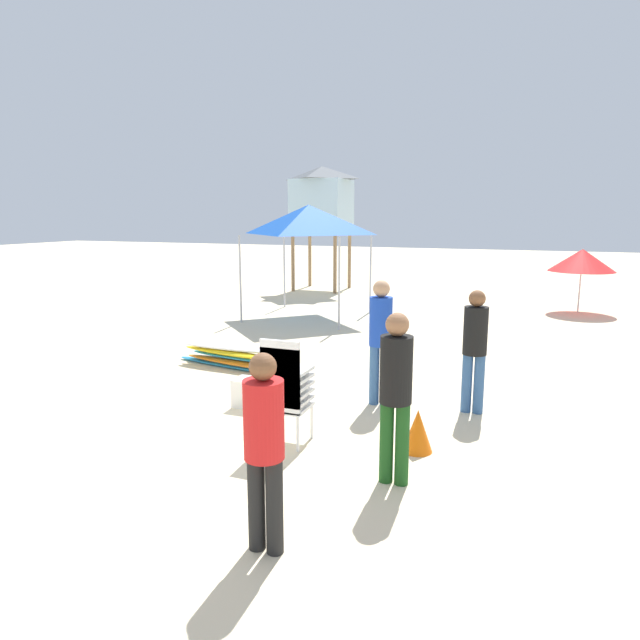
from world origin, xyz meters
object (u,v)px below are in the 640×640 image
stacked_plastic_chairs (285,384)px  lifeguard_far_right (396,387)px  lifeguard_near_center (381,334)px  traffic_cone_near (418,431)px  beach_umbrella_left (582,260)px  popup_canopy (308,220)px  lifeguard_near_right (264,440)px  surfboard_pile (237,358)px  lifeguard_near_left (475,343)px  cooler_box (254,393)px  lifeguard_tower (322,199)px

stacked_plastic_chairs → lifeguard_far_right: bearing=-18.0°
lifeguard_far_right → lifeguard_near_center: bearing=108.8°
traffic_cone_near → beach_umbrella_left: bearing=78.2°
lifeguard_far_right → traffic_cone_near: size_ratio=3.52×
popup_canopy → lifeguard_near_right: bearing=-69.5°
surfboard_pile → popup_canopy: bearing=98.2°
lifeguard_near_left → lifeguard_near_center: size_ratio=0.95×
lifeguard_far_right → beach_umbrella_left: size_ratio=1.00×
lifeguard_near_left → traffic_cone_near: size_ratio=3.40×
popup_canopy → lifeguard_far_right: bearing=-62.4°
lifeguard_near_center → cooler_box: size_ratio=3.22×
lifeguard_near_left → traffic_cone_near: (-0.43, -1.55, -0.72)m
lifeguard_near_left → surfboard_pile: bearing=169.2°
beach_umbrella_left → cooler_box: size_ratio=3.16×
lifeguard_tower → beach_umbrella_left: 8.71m
popup_canopy → lifeguard_tower: bearing=107.5°
stacked_plastic_chairs → beach_umbrella_left: bearing=71.6°
lifeguard_near_left → popup_canopy: 7.77m
lifeguard_tower → beach_umbrella_left: lifeguard_tower is taller
stacked_plastic_chairs → lifeguard_near_left: bearing=45.5°
lifeguard_near_center → stacked_plastic_chairs: bearing=-109.8°
traffic_cone_near → cooler_box: size_ratio=0.90×
surfboard_pile → lifeguard_far_right: (3.59, -3.18, 0.81)m
lifeguard_far_right → surfboard_pile: bearing=138.4°
lifeguard_tower → traffic_cone_near: 14.39m
lifeguard_near_left → beach_umbrella_left: beach_umbrella_left is taller
traffic_cone_near → cooler_box: bearing=164.8°
stacked_plastic_chairs → lifeguard_tower: bearing=109.3°
lifeguard_near_center → lifeguard_far_right: 2.38m
lifeguard_near_center → popup_canopy: (-3.56, 6.03, 1.50)m
traffic_cone_near → lifeguard_near_right: bearing=-107.5°
lifeguard_near_right → traffic_cone_near: 2.57m
stacked_plastic_chairs → beach_umbrella_left: beach_umbrella_left is taller
lifeguard_near_center → beach_umbrella_left: lifeguard_near_center is taller
stacked_plastic_chairs → traffic_cone_near: 1.61m
lifeguard_tower → cooler_box: 12.93m
traffic_cone_near → cooler_box: (-2.45, 0.66, -0.05)m
traffic_cone_near → lifeguard_tower: bearing=115.5°
lifeguard_near_center → beach_umbrella_left: 9.90m
lifeguard_tower → lifeguard_far_right: bearing=-66.2°
lifeguard_tower → beach_umbrella_left: (8.32, -1.92, -1.74)m
surfboard_pile → beach_umbrella_left: (5.91, 8.47, 1.25)m
lifeguard_near_left → lifeguard_near_center: (-1.27, -0.15, 0.06)m
popup_canopy → cooler_box: size_ratio=5.25×
lifeguard_tower → stacked_plastic_chairs: bearing=-70.7°
lifeguard_far_right → beach_umbrella_left: same height
surfboard_pile → popup_canopy: 5.66m
lifeguard_far_right → traffic_cone_near: lifeguard_far_right is taller
surfboard_pile → lifeguard_near_left: size_ratio=1.61×
stacked_plastic_chairs → traffic_cone_near: bearing=14.8°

